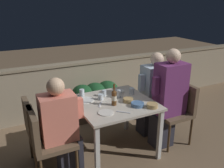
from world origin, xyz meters
TOP-DOWN VIEW (x-y plane):
  - ground_plane at (0.00, 0.00)m, footprint 16.00×16.00m
  - parapet_wall at (0.00, 1.37)m, footprint 9.00×0.18m
  - dining_table at (0.00, 0.00)m, footprint 0.96×0.94m
  - planter_hedge at (0.17, 1.03)m, footprint 0.84×0.47m
  - chair_left_near at (-0.93, -0.14)m, footprint 0.45×0.45m
  - person_coral_top at (-0.73, -0.14)m, footprint 0.48×0.26m
  - chair_left_far at (-0.94, 0.14)m, footprint 0.45×0.45m
  - chair_right_near at (0.92, -0.17)m, footprint 0.45×0.45m
  - person_purple_stripe at (0.72, -0.17)m, footprint 0.49×0.26m
  - chair_right_far at (0.95, 0.19)m, footprint 0.45×0.45m
  - person_blue_shirt at (0.75, 0.19)m, footprint 0.48×0.26m
  - beer_bottle at (-0.05, -0.08)m, footprint 0.06×0.06m
  - plate_0 at (-0.23, -0.24)m, footprint 0.18×0.18m
  - plate_1 at (-0.32, 0.21)m, footprint 0.22×0.22m
  - bowl_0 at (0.33, -0.35)m, footprint 0.14×0.14m
  - bowl_1 at (0.20, -0.24)m, footprint 0.16×0.16m
  - bowl_2 at (0.16, -0.08)m, footprint 0.13×0.13m
  - bowl_3 at (0.20, 0.24)m, footprint 0.12×0.12m
  - glass_cup_0 at (-0.30, 0.38)m, footprint 0.07×0.07m
  - glass_cup_1 at (0.33, 0.13)m, footprint 0.07×0.07m
  - glass_cup_2 at (0.13, 0.10)m, footprint 0.06×0.06m
  - glass_cup_3 at (-0.13, 0.14)m, footprint 0.07×0.07m
  - glass_cup_4 at (-0.04, 0.24)m, footprint 0.06×0.06m
  - fork_0 at (-0.05, -0.32)m, footprint 0.14×0.13m
  - fork_1 at (-0.20, 0.00)m, footprint 0.12×0.15m

SIDE VIEW (x-z plane):
  - ground_plane at x=0.00m, z-range 0.00..0.00m
  - planter_hedge at x=0.17m, z-range 0.04..0.66m
  - parapet_wall at x=0.00m, z-range 0.01..0.94m
  - chair_left_near at x=-0.93m, z-range 0.10..0.96m
  - chair_left_far at x=-0.94m, z-range 0.10..0.96m
  - chair_right_near at x=0.92m, z-range 0.10..0.96m
  - chair_right_far at x=0.95m, z-range 0.10..0.96m
  - person_coral_top at x=-0.73m, z-range 0.01..1.20m
  - person_blue_shirt at x=0.75m, z-range 0.01..1.26m
  - dining_table at x=0.00m, z-range 0.27..0.99m
  - person_purple_stripe at x=0.72m, z-range 0.01..1.38m
  - fork_0 at x=-0.05m, z-range 0.72..0.73m
  - fork_1 at x=-0.20m, z-range 0.72..0.73m
  - plate_0 at x=-0.23m, z-range 0.72..0.73m
  - plate_1 at x=-0.32m, z-range 0.72..0.73m
  - bowl_3 at x=0.20m, z-range 0.72..0.76m
  - bowl_1 at x=0.20m, z-range 0.72..0.77m
  - bowl_2 at x=0.16m, z-range 0.72..0.77m
  - bowl_0 at x=0.33m, z-range 0.73..0.78m
  - glass_cup_3 at x=-0.13m, z-range 0.72..0.80m
  - glass_cup_4 at x=-0.04m, z-range 0.72..0.81m
  - glass_cup_1 at x=0.33m, z-range 0.72..0.81m
  - glass_cup_0 at x=-0.30m, z-range 0.72..0.82m
  - glass_cup_2 at x=0.13m, z-range 0.72..0.83m
  - beer_bottle at x=-0.05m, z-range 0.69..0.97m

